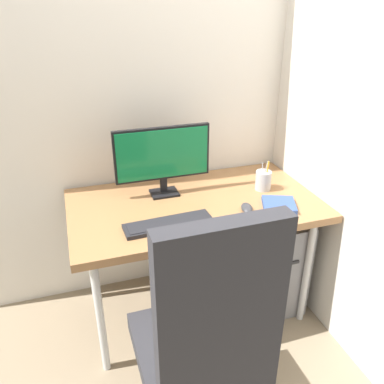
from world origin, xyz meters
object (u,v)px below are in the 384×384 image
Objects in this scene: keyboard at (169,224)px; notebook at (279,205)px; pen_holder at (263,180)px; mouse at (247,208)px; office_chair at (206,341)px; monitor at (163,156)px; filing_cabinet at (257,254)px.

keyboard is 2.59× the size of notebook.
pen_holder is at bearing 19.82° from keyboard.
mouse is 0.28m from pen_holder.
office_chair reaches higher than pen_holder.
monitor is at bearing 79.31° from keyboard.
pen_holder is (0.55, -0.12, -0.17)m from monitor.
pen_holder is at bearing 67.57° from filing_cabinet.
mouse is (0.44, 0.62, 0.15)m from office_chair.
office_chair is 2.70× the size of keyboard.
mouse is (0.35, -0.33, -0.20)m from monitor.
keyboard is at bearing -161.19° from filing_cabinet.
pen_holder is 1.05× the size of notebook.
mouse is 0.18m from notebook.
office_chair is at bearing -92.51° from keyboard.
filing_cabinet is 1.15× the size of monitor.
monitor is 0.41m from keyboard.
keyboard is 2.47× the size of pen_holder.
filing_cabinet is 0.86m from monitor.
office_chair is 1.06m from pen_holder.
mouse is at bearing -42.96° from monitor.
monitor is (-0.54, 0.14, 0.66)m from filing_cabinet.
monitor reaches higher than pen_holder.
notebook is (0.62, 0.61, 0.15)m from office_chair.
notebook is at bearing -32.76° from monitor.
pen_holder is at bearing 107.41° from notebook.
filing_cabinet is 3.39× the size of pen_holder.
office_chair is 1.02m from monitor.
mouse is 0.61× the size of notebook.
filing_cabinet is (0.63, 0.81, -0.30)m from office_chair.
monitor is (0.09, 0.95, 0.36)m from office_chair.
office_chair is 1.96× the size of filing_cabinet.
monitor is 3.11× the size of notebook.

